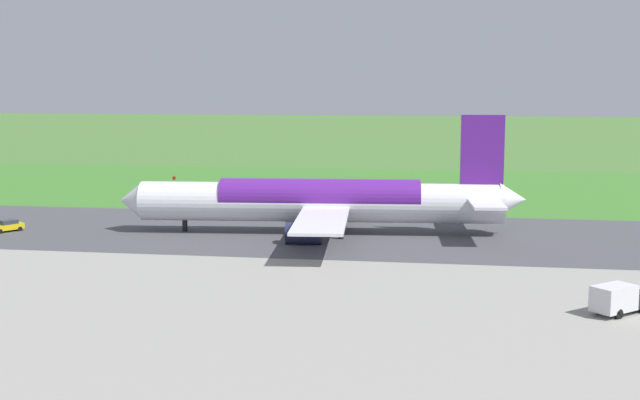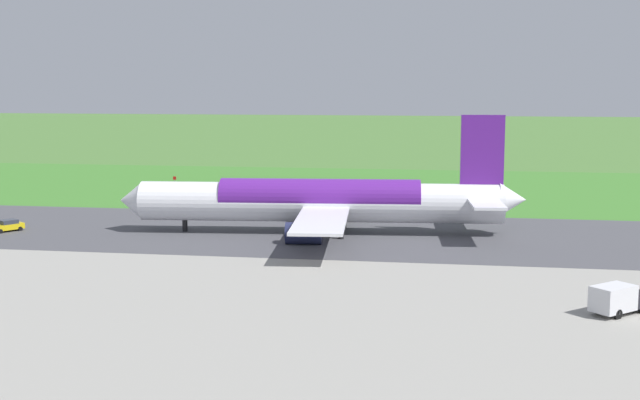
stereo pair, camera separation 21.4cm
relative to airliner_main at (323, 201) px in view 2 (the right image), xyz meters
name	(u,v)px [view 2 (the right image)]	position (x,y,z in m)	size (l,w,h in m)	color
ground_plane	(255,232)	(9.25, 0.03, -4.35)	(800.00, 800.00, 0.00)	#477233
runway_asphalt	(255,231)	(9.25, 0.03, -4.32)	(600.00, 33.71, 0.06)	#47474C
apron_concrete	(62,375)	(9.25, 56.97, -4.33)	(440.00, 110.00, 0.05)	gray
grass_verge_foreground	(311,190)	(9.25, -44.30, -4.33)	(600.00, 80.00, 0.04)	#3C782B
airliner_main	(323,201)	(0.00, 0.00, 0.00)	(54.15, 44.36, 15.88)	white
service_truck_fuel	(618,299)	(-31.37, 34.91, -2.95)	(5.79, 5.59, 2.65)	black
service_car_ops	(7,226)	(42.17, 5.42, -3.51)	(3.82, 4.50, 1.62)	gold
no_stopping_sign	(175,182)	(34.20, -40.10, -2.81)	(0.60, 0.10, 2.60)	slate
traffic_cone_orange	(154,187)	(38.86, -41.80, -4.08)	(0.40, 0.40, 0.55)	orange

